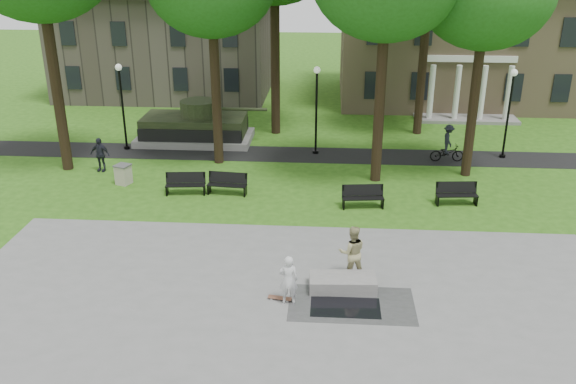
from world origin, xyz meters
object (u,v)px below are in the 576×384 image
at_px(friend_watching, 352,252).
at_px(skateboarder, 288,280).
at_px(park_bench_0, 186,183).
at_px(cyclist, 448,147).
at_px(concrete_block, 343,283).
at_px(trash_bin, 123,174).

bearing_deg(friend_watching, skateboarder, 33.22).
distance_m(friend_watching, park_bench_0, 10.18).
distance_m(friend_watching, cyclist, 13.46).
height_order(concrete_block, park_bench_0, park_bench_0).
bearing_deg(park_bench_0, cyclist, 17.17).
distance_m(friend_watching, trash_bin, 13.30).
xyz_separation_m(friend_watching, trash_bin, (-10.58, 8.04, -0.49)).
xyz_separation_m(friend_watching, park_bench_0, (-7.34, 7.04, -0.45)).
xyz_separation_m(concrete_block, park_bench_0, (-7.03, 7.83, 0.28)).
xyz_separation_m(park_bench_0, trash_bin, (-3.24, 1.01, -0.04)).
bearing_deg(cyclist, friend_watching, 153.29).
distance_m(skateboarder, park_bench_0, 10.27).
bearing_deg(cyclist, trash_bin, 101.75).
xyz_separation_m(skateboarder, friend_watching, (2.04, 1.76, 0.12)).
bearing_deg(park_bench_0, friend_watching, -49.49).
xyz_separation_m(friend_watching, cyclist, (5.31, 12.37, -0.16)).
relative_size(cyclist, trash_bin, 2.06).
height_order(concrete_block, skateboarder, skateboarder).
relative_size(concrete_block, skateboarder, 1.32).
distance_m(concrete_block, friend_watching, 1.12).
distance_m(park_bench_0, trash_bin, 3.39).
xyz_separation_m(cyclist, park_bench_0, (-12.65, -5.33, -0.29)).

